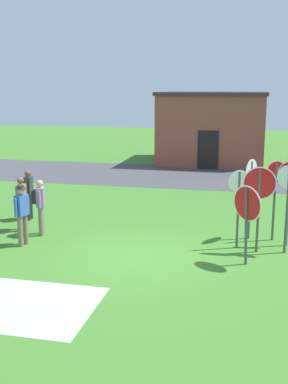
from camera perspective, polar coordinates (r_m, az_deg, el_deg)
ground_plane at (r=12.76m, az=-0.67°, el=-7.73°), size 80.00×80.00×0.00m
street_asphalt at (r=24.14m, az=5.96°, el=1.86°), size 60.00×6.40×0.01m
concrete_path at (r=10.47m, az=-14.67°, el=-12.81°), size 3.20×2.40×0.01m
building_background at (r=28.86m, az=8.19°, el=7.65°), size 6.13×5.64×4.12m
stop_sign_rear_left at (r=13.05m, az=13.55°, el=-0.20°), size 0.88×0.07×2.34m
stop_sign_rear_right at (r=14.18m, az=12.57°, el=0.89°), size 0.33×0.75×2.37m
stop_sign_center_cluster at (r=13.19m, az=16.77°, el=-0.34°), size 0.61×0.25×2.40m
stop_sign_nearest at (r=14.21m, az=15.34°, el=0.51°), size 0.56×0.34×2.35m
stop_sign_leaning_left at (r=12.08m, az=12.13°, el=-2.26°), size 0.70×0.65×2.04m
stop_sign_leaning_right at (r=13.30m, az=11.20°, el=-0.53°), size 0.57×0.28×2.21m
person_holding_notes at (r=14.69m, az=-12.31°, el=-1.31°), size 0.43×0.54×1.69m
person_on_left at (r=13.82m, az=-14.32°, el=-2.27°), size 0.32×0.55×1.74m
person_in_blue at (r=16.50m, az=-13.64°, el=0.12°), size 0.38×0.57×1.69m
person_in_dark_shirt at (r=15.27m, az=-14.37°, el=-1.02°), size 0.26×0.57×1.69m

